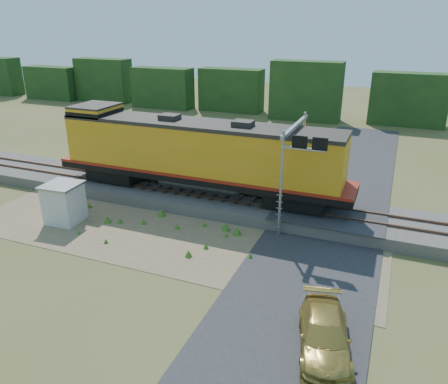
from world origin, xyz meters
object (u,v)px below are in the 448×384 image
at_px(locomotive, 195,153).
at_px(shed, 64,203).
at_px(signal_gantry, 297,149).
at_px(car, 324,335).

relative_size(locomotive, shed, 8.21).
xyz_separation_m(signal_gantry, car, (3.99, -11.13, -4.25)).
bearing_deg(car, locomotive, 120.52).
xyz_separation_m(shed, car, (17.71, -5.68, -0.62)).
height_order(locomotive, shed, locomotive).
bearing_deg(shed, signal_gantry, 17.49).
xyz_separation_m(locomotive, car, (11.25, -11.78, -2.99)).
height_order(signal_gantry, car, signal_gantry).
height_order(locomotive, car, locomotive).
bearing_deg(signal_gantry, locomotive, 174.91).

